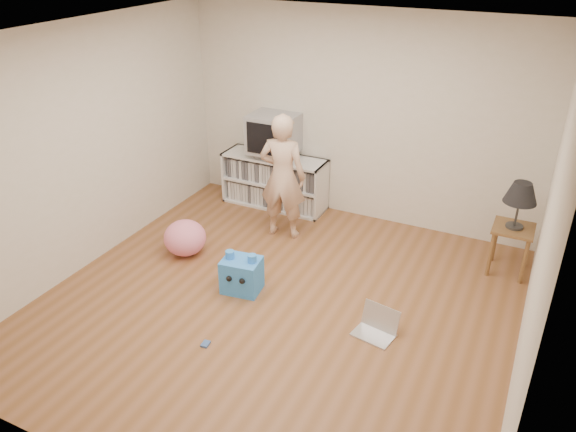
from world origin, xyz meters
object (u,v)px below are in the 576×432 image
(side_table, at_px, (512,238))
(laptop, at_px, (377,326))
(crt_tv, at_px, (274,133))
(person, at_px, (283,177))
(plush_blue, at_px, (242,274))
(dvd_deck, at_px, (274,154))
(table_lamp, at_px, (521,194))
(plush_pink, at_px, (185,238))
(media_unit, at_px, (275,181))

(side_table, distance_m, laptop, 1.92)
(crt_tv, bearing_deg, person, -55.91)
(side_table, bearing_deg, crt_tv, 173.13)
(side_table, distance_m, plush_blue, 2.90)
(dvd_deck, relative_size, side_table, 0.82)
(crt_tv, bearing_deg, dvd_deck, 90.00)
(dvd_deck, relative_size, table_lamp, 0.87)
(dvd_deck, distance_m, plush_pink, 1.72)
(media_unit, xyz_separation_m, plush_pink, (-0.34, -1.61, -0.14))
(crt_tv, distance_m, table_lamp, 3.07)
(crt_tv, bearing_deg, table_lamp, -6.87)
(table_lamp, bearing_deg, person, -172.98)
(media_unit, height_order, crt_tv, crt_tv)
(media_unit, relative_size, crt_tv, 2.33)
(table_lamp, bearing_deg, media_unit, 172.78)
(table_lamp, xyz_separation_m, plush_blue, (-2.42, -1.58, -0.75))
(table_lamp, bearing_deg, dvd_deck, 173.07)
(crt_tv, bearing_deg, laptop, -43.63)
(person, height_order, plush_blue, person)
(laptop, bearing_deg, crt_tv, 146.89)
(media_unit, height_order, laptop, media_unit)
(side_table, xyz_separation_m, plush_blue, (-2.42, -1.58, -0.23))
(media_unit, relative_size, laptop, 3.39)
(table_lamp, distance_m, person, 2.61)
(person, height_order, laptop, person)
(media_unit, relative_size, dvd_deck, 3.11)
(dvd_deck, height_order, crt_tv, crt_tv)
(plush_blue, bearing_deg, laptop, -9.57)
(crt_tv, height_order, plush_pink, crt_tv)
(person, relative_size, plush_blue, 3.43)
(side_table, bearing_deg, person, -172.98)
(crt_tv, bearing_deg, plush_pink, -102.03)
(dvd_deck, height_order, laptop, dvd_deck)
(crt_tv, distance_m, laptop, 3.05)
(crt_tv, relative_size, side_table, 1.09)
(media_unit, distance_m, laptop, 2.92)
(dvd_deck, height_order, table_lamp, table_lamp)
(media_unit, height_order, person, person)
(media_unit, distance_m, table_lamp, 3.12)
(person, xyz_separation_m, plush_blue, (0.16, -1.27, -0.58))
(side_table, bearing_deg, media_unit, 172.78)
(media_unit, bearing_deg, plush_pink, -101.90)
(dvd_deck, relative_size, plush_blue, 1.01)
(laptop, xyz_separation_m, plush_blue, (-1.48, 0.05, 0.12))
(dvd_deck, xyz_separation_m, side_table, (3.04, -0.37, -0.32))
(crt_tv, xyz_separation_m, table_lamp, (3.04, -0.37, -0.08))
(person, relative_size, plush_pink, 3.18)
(media_unit, height_order, plush_blue, media_unit)
(table_lamp, distance_m, plush_blue, 2.99)
(plush_blue, bearing_deg, plush_pink, 151.90)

